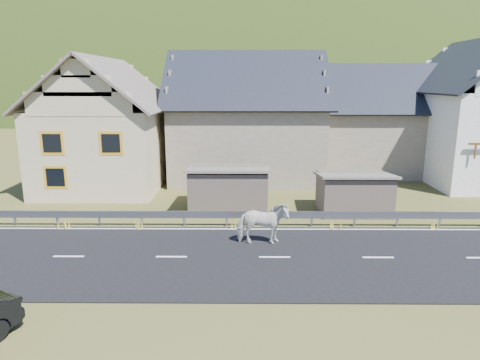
{
  "coord_description": "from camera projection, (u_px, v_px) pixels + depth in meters",
  "views": [
    {
      "loc": [
        -1.21,
        -15.43,
        6.7
      ],
      "look_at": [
        -1.36,
        2.91,
        2.43
      ],
      "focal_mm": 32.0,
      "sensor_mm": 36.0,
      "label": 1
    }
  ],
  "objects": [
    {
      "name": "shed_left",
      "position": [
        229.0,
        189.0,
        22.63
      ],
      "size": [
        4.3,
        3.3,
        2.4
      ],
      "primitive_type": "cube",
      "color": "#65574C",
      "rests_on": "ground"
    },
    {
      "name": "conifer_patch",
      "position": [
        57.0,
        83.0,
        122.75
      ],
      "size": [
        76.0,
        50.0,
        28.0
      ],
      "primitive_type": "ellipsoid",
      "color": "black",
      "rests_on": "ground"
    },
    {
      "name": "road",
      "position": [
        275.0,
        258.0,
        16.53
      ],
      "size": [
        60.0,
        7.0,
        0.04
      ],
      "primitive_type": "cube",
      "color": "black",
      "rests_on": "ground"
    },
    {
      "name": "lane_markings",
      "position": [
        275.0,
        257.0,
        16.52
      ],
      "size": [
        60.0,
        6.6,
        0.01
      ],
      "primitive_type": "cube",
      "color": "silver",
      "rests_on": "road"
    },
    {
      "name": "house_cream",
      "position": [
        106.0,
        118.0,
        27.31
      ],
      "size": [
        7.8,
        9.8,
        8.3
      ],
      "color": "beige",
      "rests_on": "ground"
    },
    {
      "name": "horse",
      "position": [
        262.0,
        223.0,
        17.68
      ],
      "size": [
        1.01,
        2.15,
        1.8
      ],
      "primitive_type": "imported",
      "rotation": [
        0.0,
        0.0,
        1.59
      ],
      "color": "silver",
      "rests_on": "road"
    },
    {
      "name": "house_stone_b",
      "position": [
        379.0,
        114.0,
        32.06
      ],
      "size": [
        9.8,
        8.8,
        8.1
      ],
      "color": "gray",
      "rests_on": "ground"
    },
    {
      "name": "mountain",
      "position": [
        257.0,
        140.0,
        196.34
      ],
      "size": [
        440.0,
        280.0,
        260.0
      ],
      "primitive_type": "ellipsoid",
      "color": "#22350D",
      "rests_on": "ground"
    },
    {
      "name": "ground",
      "position": [
        275.0,
        258.0,
        16.53
      ],
      "size": [
        160.0,
        160.0,
        0.0
      ],
      "primitive_type": "plane",
      "color": "#3A4018",
      "rests_on": "ground"
    },
    {
      "name": "guardrail",
      "position": [
        269.0,
        215.0,
        19.99
      ],
      "size": [
        28.1,
        0.09,
        0.75
      ],
      "color": "#93969B",
      "rests_on": "ground"
    },
    {
      "name": "shed_right",
      "position": [
        354.0,
        194.0,
        22.11
      ],
      "size": [
        3.8,
        2.9,
        2.2
      ],
      "primitive_type": "cube",
      "color": "#65574C",
      "rests_on": "ground"
    },
    {
      "name": "house_stone_a",
      "position": [
        247.0,
        111.0,
        30.1
      ],
      "size": [
        10.8,
        9.8,
        8.9
      ],
      "color": "gray",
      "rests_on": "ground"
    }
  ]
}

